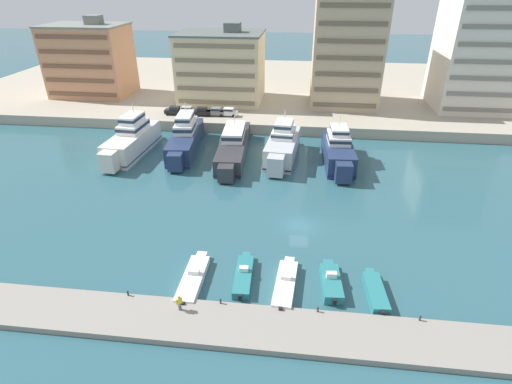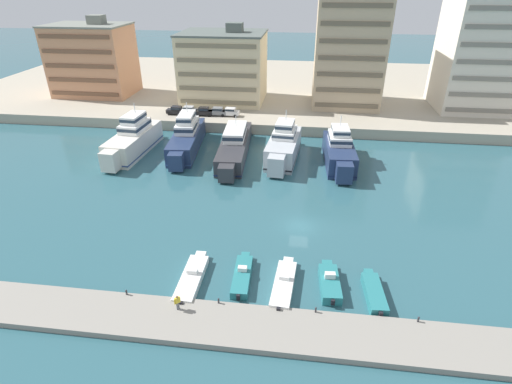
{
  "view_description": "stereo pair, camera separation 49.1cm",
  "coord_description": "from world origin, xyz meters",
  "px_view_note": "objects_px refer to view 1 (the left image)",
  "views": [
    {
      "loc": [
        -0.64,
        -44.57,
        29.31
      ],
      "look_at": [
        -6.32,
        4.09,
        2.5
      ],
      "focal_mm": 28.0,
      "sensor_mm": 36.0,
      "label": 1
    },
    {
      "loc": [
        -0.15,
        -44.51,
        29.31
      ],
      "look_at": [
        -6.32,
        4.09,
        2.5
      ],
      "focal_mm": 28.0,
      "sensor_mm": 36.0,
      "label": 2
    }
  ],
  "objects_px": {
    "motorboat_white_far_left": "(193,278)",
    "car_grey_center_left": "(216,111)",
    "motorboat_teal_center": "(375,292)",
    "car_black_mid_left": "(202,111)",
    "yacht_charcoal_mid_left": "(233,146)",
    "motorboat_teal_center_left": "(331,282)",
    "motorboat_teal_left": "(244,275)",
    "car_silver_left": "(187,110)",
    "car_white_center": "(228,112)",
    "yacht_navy_center": "(338,151)",
    "pedestrian_mid_deck": "(179,302)",
    "car_black_far_left": "(174,110)",
    "yacht_navy_left": "(185,138)",
    "yacht_silver_center_left": "(282,146)",
    "motorboat_white_mid_left": "(285,284)",
    "yacht_ivory_far_left": "(132,140)"
  },
  "relations": [
    {
      "from": "motorboat_white_far_left",
      "to": "car_grey_center_left",
      "type": "bearing_deg",
      "value": 98.9
    },
    {
      "from": "motorboat_teal_center",
      "to": "car_black_mid_left",
      "type": "height_order",
      "value": "car_black_mid_left"
    },
    {
      "from": "yacht_charcoal_mid_left",
      "to": "motorboat_teal_center_left",
      "type": "bearing_deg",
      "value": -64.38
    },
    {
      "from": "motorboat_teal_left",
      "to": "yacht_charcoal_mid_left",
      "type": "bearing_deg",
      "value": 101.3
    },
    {
      "from": "car_silver_left",
      "to": "car_white_center",
      "type": "distance_m",
      "value": 9.26
    },
    {
      "from": "car_grey_center_left",
      "to": "car_white_center",
      "type": "bearing_deg",
      "value": 0.69
    },
    {
      "from": "yacht_navy_center",
      "to": "pedestrian_mid_deck",
      "type": "relative_size",
      "value": 9.71
    },
    {
      "from": "yacht_charcoal_mid_left",
      "to": "car_black_mid_left",
      "type": "height_order",
      "value": "yacht_charcoal_mid_left"
    },
    {
      "from": "car_black_far_left",
      "to": "motorboat_teal_center_left",
      "type": "bearing_deg",
      "value": -57.13
    },
    {
      "from": "yacht_navy_left",
      "to": "car_black_far_left",
      "type": "relative_size",
      "value": 4.92
    },
    {
      "from": "motorboat_teal_left",
      "to": "motorboat_teal_center_left",
      "type": "bearing_deg",
      "value": -0.51
    },
    {
      "from": "yacht_charcoal_mid_left",
      "to": "car_silver_left",
      "type": "relative_size",
      "value": 5.56
    },
    {
      "from": "car_black_far_left",
      "to": "pedestrian_mid_deck",
      "type": "relative_size",
      "value": 2.41
    },
    {
      "from": "car_black_far_left",
      "to": "motorboat_white_far_left",
      "type": "bearing_deg",
      "value": -71.25
    },
    {
      "from": "yacht_silver_center_left",
      "to": "yacht_navy_center",
      "type": "xyz_separation_m",
      "value": [
        9.77,
        -1.0,
        -0.1
      ]
    },
    {
      "from": "yacht_charcoal_mid_left",
      "to": "motorboat_teal_center_left",
      "type": "height_order",
      "value": "yacht_charcoal_mid_left"
    },
    {
      "from": "yacht_charcoal_mid_left",
      "to": "car_grey_center_left",
      "type": "relative_size",
      "value": 5.57
    },
    {
      "from": "car_silver_left",
      "to": "car_grey_center_left",
      "type": "height_order",
      "value": "same"
    },
    {
      "from": "motorboat_white_mid_left",
      "to": "car_black_far_left",
      "type": "height_order",
      "value": "car_black_far_left"
    },
    {
      "from": "car_silver_left",
      "to": "pedestrian_mid_deck",
      "type": "height_order",
      "value": "car_silver_left"
    },
    {
      "from": "motorboat_white_mid_left",
      "to": "car_black_far_left",
      "type": "relative_size",
      "value": 2.02
    },
    {
      "from": "yacht_silver_center_left",
      "to": "motorboat_teal_center_left",
      "type": "xyz_separation_m",
      "value": [
        7.16,
        -33.02,
        -1.87
      ]
    },
    {
      "from": "yacht_navy_left",
      "to": "car_black_mid_left",
      "type": "xyz_separation_m",
      "value": [
        -0.22,
        14.25,
        0.74
      ]
    },
    {
      "from": "yacht_charcoal_mid_left",
      "to": "motorboat_white_mid_left",
      "type": "distance_m",
      "value": 36.14
    },
    {
      "from": "yacht_navy_center",
      "to": "car_silver_left",
      "type": "xyz_separation_m",
      "value": [
        -31.74,
        17.5,
        0.79
      ]
    },
    {
      "from": "motorboat_teal_left",
      "to": "yacht_silver_center_left",
      "type": "bearing_deg",
      "value": 86.1
    },
    {
      "from": "yacht_silver_center_left",
      "to": "car_black_far_left",
      "type": "relative_size",
      "value": 4.08
    },
    {
      "from": "motorboat_teal_left",
      "to": "car_black_mid_left",
      "type": "relative_size",
      "value": 1.78
    },
    {
      "from": "yacht_navy_center",
      "to": "motorboat_teal_center",
      "type": "relative_size",
      "value": 2.51
    },
    {
      "from": "car_silver_left",
      "to": "yacht_charcoal_mid_left",
      "type": "bearing_deg",
      "value": -50.75
    },
    {
      "from": "car_silver_left",
      "to": "car_black_far_left",
      "type": "bearing_deg",
      "value": -172.95
    },
    {
      "from": "motorboat_white_mid_left",
      "to": "car_black_mid_left",
      "type": "bearing_deg",
      "value": 112.65
    },
    {
      "from": "car_black_far_left",
      "to": "car_white_center",
      "type": "bearing_deg",
      "value": 1.56
    },
    {
      "from": "yacht_charcoal_mid_left",
      "to": "yacht_silver_center_left",
      "type": "height_order",
      "value": "yacht_silver_center_left"
    },
    {
      "from": "yacht_navy_center",
      "to": "motorboat_teal_center",
      "type": "bearing_deg",
      "value": -86.77
    },
    {
      "from": "yacht_ivory_far_left",
      "to": "car_white_center",
      "type": "height_order",
      "value": "yacht_ivory_far_left"
    },
    {
      "from": "yacht_silver_center_left",
      "to": "car_grey_center_left",
      "type": "bearing_deg",
      "value": 133.25
    },
    {
      "from": "motorboat_teal_center_left",
      "to": "car_black_far_left",
      "type": "height_order",
      "value": "car_black_far_left"
    },
    {
      "from": "yacht_charcoal_mid_left",
      "to": "car_grey_center_left",
      "type": "bearing_deg",
      "value": 112.38
    },
    {
      "from": "yacht_ivory_far_left",
      "to": "motorboat_teal_center_left",
      "type": "xyz_separation_m",
      "value": [
        34.81,
        -32.32,
        -2.0
      ]
    },
    {
      "from": "pedestrian_mid_deck",
      "to": "car_silver_left",
      "type": "bearing_deg",
      "value": 104.54
    },
    {
      "from": "yacht_charcoal_mid_left",
      "to": "car_grey_center_left",
      "type": "height_order",
      "value": "yacht_charcoal_mid_left"
    },
    {
      "from": "motorboat_white_mid_left",
      "to": "car_grey_center_left",
      "type": "xyz_separation_m",
      "value": [
        -17.84,
        50.23,
        2.66
      ]
    },
    {
      "from": "yacht_silver_center_left",
      "to": "yacht_navy_center",
      "type": "distance_m",
      "value": 9.82
    },
    {
      "from": "motorboat_teal_left",
      "to": "car_black_mid_left",
      "type": "height_order",
      "value": "car_black_mid_left"
    },
    {
      "from": "yacht_navy_center",
      "to": "yacht_charcoal_mid_left",
      "type": "bearing_deg",
      "value": 175.29
    },
    {
      "from": "yacht_ivory_far_left",
      "to": "yacht_navy_left",
      "type": "relative_size",
      "value": 0.92
    },
    {
      "from": "yacht_navy_center",
      "to": "motorboat_white_far_left",
      "type": "distance_m",
      "value": 37.35
    },
    {
      "from": "yacht_navy_center",
      "to": "car_grey_center_left",
      "type": "distance_m",
      "value": 30.72
    },
    {
      "from": "yacht_charcoal_mid_left",
      "to": "motorboat_white_far_left",
      "type": "bearing_deg",
      "value": -87.77
    }
  ]
}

